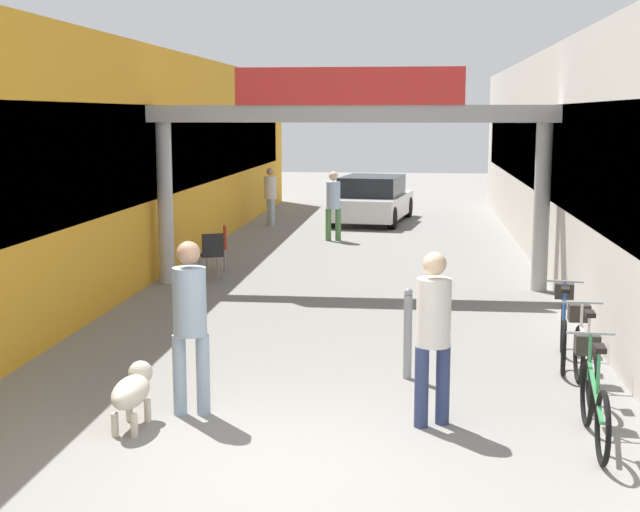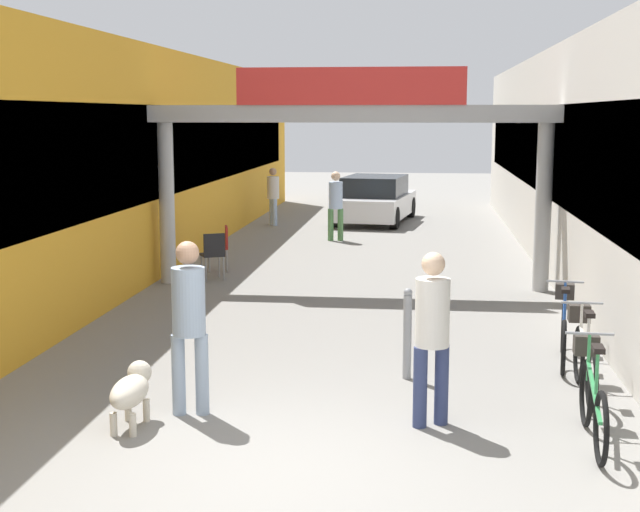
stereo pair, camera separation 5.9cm
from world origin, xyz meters
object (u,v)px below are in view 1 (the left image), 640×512
object	(u,v)px
cafe_chair_black_nearer	(212,252)
cafe_chair_red_farther	(220,244)
bicycle_silver_second	(584,355)
pedestrian_carrying_crate	(333,201)
bicycle_blue_third	(564,327)
bicycle_green_nearest	(593,395)
bollard_post_metal	(408,333)
pedestrian_companion	(433,327)
pedestrian_elderly_walking	(270,193)
pedestrian_with_dog	(190,316)
parked_car_white	(373,200)
dog_on_leash	(133,390)

from	to	relation	value
cafe_chair_black_nearer	cafe_chair_red_farther	xyz separation A→B (m)	(-0.07, 0.98, 0.00)
cafe_chair_red_farther	bicycle_silver_second	bearing A→B (deg)	-51.48
pedestrian_carrying_crate	bicycle_blue_third	bearing A→B (deg)	-69.53
bicycle_green_nearest	bollard_post_metal	size ratio (longest dim) A/B	1.57
pedestrian_companion	cafe_chair_red_farther	bearing A→B (deg)	115.61
cafe_chair_red_farther	cafe_chair_black_nearer	bearing A→B (deg)	-86.17
pedestrian_carrying_crate	pedestrian_elderly_walking	bearing A→B (deg)	125.37
pedestrian_with_dog	pedestrian_carrying_crate	xyz separation A→B (m)	(0.23, 12.87, -0.08)
cafe_chair_red_farther	bicycle_green_nearest	bearing A→B (deg)	-57.34
pedestrian_elderly_walking	bicycle_blue_third	bearing A→B (deg)	-65.97
bicycle_silver_second	parked_car_white	world-z (taller)	parked_car_white
bollard_post_metal	bicycle_silver_second	bearing A→B (deg)	-10.18
pedestrian_carrying_crate	cafe_chair_red_farther	size ratio (longest dim) A/B	1.90
pedestrian_carrying_crate	parked_car_white	size ratio (longest dim) A/B	0.40
pedestrian_companion	pedestrian_elderly_walking	world-z (taller)	pedestrian_companion
pedestrian_carrying_crate	dog_on_leash	distance (m)	13.33
parked_car_white	bicycle_green_nearest	bearing A→B (deg)	-80.13
pedestrian_with_dog	bollard_post_metal	xyz separation A→B (m)	(2.19, 1.52, -0.50)
bicycle_blue_third	bollard_post_metal	distance (m)	2.15
pedestrian_elderly_walking	cafe_chair_red_farther	size ratio (longest dim) A/B	1.79
pedestrian_with_dog	pedestrian_elderly_walking	distance (m)	15.83
bicycle_green_nearest	cafe_chair_red_farther	bearing A→B (deg)	122.66
dog_on_leash	bollard_post_metal	size ratio (longest dim) A/B	0.75
cafe_chair_black_nearer	bicycle_blue_third	bearing A→B (deg)	-41.03
pedestrian_carrying_crate	bicycle_silver_second	world-z (taller)	pedestrian_carrying_crate
pedestrian_with_dog	bicycle_silver_second	xyz separation A→B (m)	(4.14, 1.17, -0.61)
pedestrian_companion	bicycle_blue_third	world-z (taller)	pedestrian_companion
cafe_chair_black_nearer	pedestrian_with_dog	bearing A→B (deg)	-78.43
bicycle_green_nearest	parked_car_white	world-z (taller)	parked_car_white
bollard_post_metal	dog_on_leash	bearing A→B (deg)	-144.04
bollard_post_metal	parked_car_white	bearing A→B (deg)	94.48
bollard_post_metal	bicycle_green_nearest	bearing A→B (deg)	-45.57
pedestrian_with_dog	dog_on_leash	size ratio (longest dim) A/B	2.24
pedestrian_with_dog	cafe_chair_red_farther	bearing A→B (deg)	100.69
pedestrian_elderly_walking	bicycle_silver_second	xyz separation A→B (m)	(5.93, -14.56, -0.47)
pedestrian_with_dog	parked_car_white	size ratio (longest dim) A/B	0.43
pedestrian_with_dog	cafe_chair_red_farther	distance (m)	8.51
pedestrian_carrying_crate	pedestrian_with_dog	bearing A→B (deg)	-91.04
pedestrian_carrying_crate	dog_on_leash	bearing A→B (deg)	-93.09
pedestrian_companion	bicycle_green_nearest	world-z (taller)	pedestrian_companion
pedestrian_with_dog	bicycle_blue_third	distance (m)	4.84
bicycle_silver_second	bollard_post_metal	world-z (taller)	bollard_post_metal
bicycle_silver_second	cafe_chair_red_farther	xyz separation A→B (m)	(-5.71, 7.18, 0.10)
bicycle_silver_second	cafe_chair_red_farther	distance (m)	9.18
pedestrian_with_dog	bicycle_silver_second	bearing A→B (deg)	15.79
bicycle_green_nearest	pedestrian_elderly_walking	bearing A→B (deg)	109.76
pedestrian_carrying_crate	bollard_post_metal	bearing A→B (deg)	-80.23
pedestrian_with_dog	cafe_chair_black_nearer	distance (m)	7.54
pedestrian_carrying_crate	bollard_post_metal	xyz separation A→B (m)	(1.96, -11.35, -0.42)
pedestrian_carrying_crate	bicycle_silver_second	distance (m)	12.35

